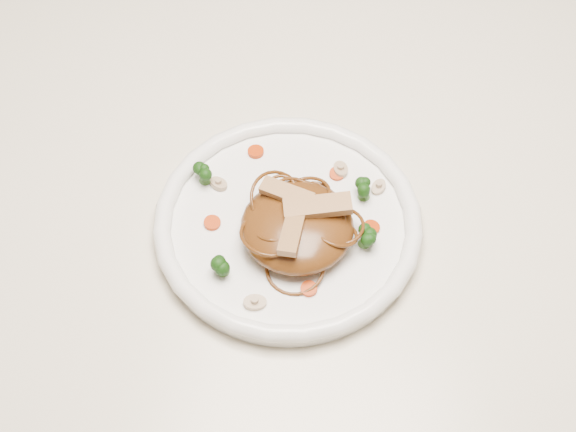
# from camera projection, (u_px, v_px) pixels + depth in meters

# --- Properties ---
(table) EXTENTS (1.20, 0.80, 0.75)m
(table) POSITION_uv_depth(u_px,v_px,m) (320.00, 246.00, 1.07)
(table) COLOR beige
(table) RESTS_ON ground
(plate) EXTENTS (0.35, 0.35, 0.02)m
(plate) POSITION_uv_depth(u_px,v_px,m) (288.00, 227.00, 0.96)
(plate) COLOR white
(plate) RESTS_ON table
(noodle_mound) EXTENTS (0.16, 0.16, 0.04)m
(noodle_mound) POSITION_uv_depth(u_px,v_px,m) (297.00, 226.00, 0.93)
(noodle_mound) COLOR #5B3011
(noodle_mound) RESTS_ON plate
(chicken_a) EXTENTS (0.08, 0.04, 0.01)m
(chicken_a) POSITION_uv_depth(u_px,v_px,m) (318.00, 206.00, 0.92)
(chicken_a) COLOR tan
(chicken_a) RESTS_ON noodle_mound
(chicken_b) EXTENTS (0.06, 0.04, 0.01)m
(chicken_b) POSITION_uv_depth(u_px,v_px,m) (287.00, 193.00, 0.93)
(chicken_b) COLOR tan
(chicken_b) RESTS_ON noodle_mound
(chicken_c) EXTENTS (0.02, 0.06, 0.01)m
(chicken_c) POSITION_uv_depth(u_px,v_px,m) (292.00, 231.00, 0.90)
(chicken_c) COLOR tan
(chicken_c) RESTS_ON noodle_mound
(broccoli_0) EXTENTS (0.03, 0.03, 0.03)m
(broccoli_0) POSITION_uv_depth(u_px,v_px,m) (364.00, 190.00, 0.97)
(broccoli_0) COLOR #113C0C
(broccoli_0) RESTS_ON plate
(broccoli_1) EXTENTS (0.03, 0.03, 0.03)m
(broccoli_1) POSITION_uv_depth(u_px,v_px,m) (204.00, 173.00, 0.98)
(broccoli_1) COLOR #113C0C
(broccoli_1) RESTS_ON plate
(broccoli_2) EXTENTS (0.03, 0.03, 0.03)m
(broccoli_2) POSITION_uv_depth(u_px,v_px,m) (223.00, 265.00, 0.91)
(broccoli_2) COLOR #113C0C
(broccoli_2) RESTS_ON plate
(broccoli_3) EXTENTS (0.03, 0.03, 0.03)m
(broccoli_3) POSITION_uv_depth(u_px,v_px,m) (365.00, 236.00, 0.93)
(broccoli_3) COLOR #113C0C
(broccoli_3) RESTS_ON plate
(carrot_0) EXTENTS (0.02, 0.02, 0.00)m
(carrot_0) POSITION_uv_depth(u_px,v_px,m) (337.00, 174.00, 0.99)
(carrot_0) COLOR #B53506
(carrot_0) RESTS_ON plate
(carrot_1) EXTENTS (0.02, 0.02, 0.00)m
(carrot_1) POSITION_uv_depth(u_px,v_px,m) (212.00, 223.00, 0.95)
(carrot_1) COLOR #B53506
(carrot_1) RESTS_ON plate
(carrot_2) EXTENTS (0.02, 0.02, 0.00)m
(carrot_2) POSITION_uv_depth(u_px,v_px,m) (371.00, 227.00, 0.95)
(carrot_2) COLOR #B53506
(carrot_2) RESTS_ON plate
(carrot_3) EXTENTS (0.02, 0.02, 0.00)m
(carrot_3) POSITION_uv_depth(u_px,v_px,m) (256.00, 152.00, 1.01)
(carrot_3) COLOR #B53506
(carrot_3) RESTS_ON plate
(carrot_4) EXTENTS (0.02, 0.02, 0.00)m
(carrot_4) POSITION_uv_depth(u_px,v_px,m) (309.00, 289.00, 0.91)
(carrot_4) COLOR #B53506
(carrot_4) RESTS_ON plate
(mushroom_0) EXTENTS (0.03, 0.03, 0.01)m
(mushroom_0) POSITION_uv_depth(u_px,v_px,m) (255.00, 303.00, 0.90)
(mushroom_0) COLOR beige
(mushroom_0) RESTS_ON plate
(mushroom_1) EXTENTS (0.03, 0.03, 0.01)m
(mushroom_1) POSITION_uv_depth(u_px,v_px,m) (379.00, 187.00, 0.98)
(mushroom_1) COLOR beige
(mushroom_1) RESTS_ON plate
(mushroom_2) EXTENTS (0.03, 0.03, 0.01)m
(mushroom_2) POSITION_uv_depth(u_px,v_px,m) (219.00, 184.00, 0.98)
(mushroom_2) COLOR beige
(mushroom_2) RESTS_ON plate
(mushroom_3) EXTENTS (0.03, 0.03, 0.01)m
(mushroom_3) POSITION_uv_depth(u_px,v_px,m) (340.00, 170.00, 0.99)
(mushroom_3) COLOR beige
(mushroom_3) RESTS_ON plate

